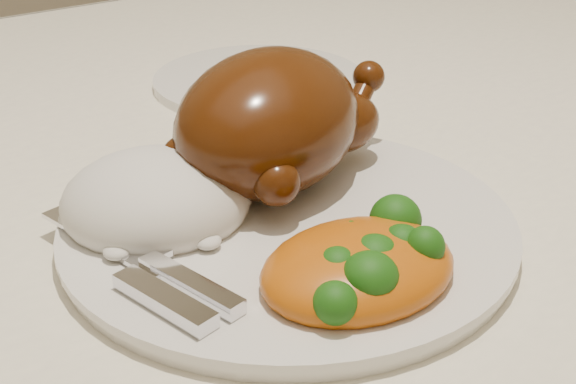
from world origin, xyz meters
TOP-DOWN VIEW (x-y plane):
  - dining_table at (0.00, 0.00)m, footprint 1.60×0.90m
  - tablecloth at (0.00, 0.00)m, footprint 1.73×1.03m
  - dinner_plate at (0.10, -0.14)m, footprint 0.33×0.33m
  - side_plate at (0.25, 0.11)m, footprint 0.26×0.26m
  - roast_chicken at (0.12, -0.09)m, footprint 0.21×0.17m
  - rice_mound at (0.03, -0.09)m, footprint 0.16×0.15m
  - mac_and_cheese at (0.09, -0.23)m, footprint 0.12×0.10m
  - cutlery at (-0.01, -0.16)m, footprint 0.05×0.17m

SIDE VIEW (x-z plane):
  - dining_table at x=0.00m, z-range 0.29..1.05m
  - tablecloth at x=0.00m, z-range 0.65..0.83m
  - side_plate at x=0.25m, z-range 0.77..0.78m
  - dinner_plate at x=0.10m, z-range 0.77..0.78m
  - cutlery at x=-0.01m, z-range 0.78..0.79m
  - mac_and_cheese at x=0.09m, z-range 0.77..0.81m
  - rice_mound at x=0.03m, z-range 0.76..0.83m
  - roast_chicken at x=0.12m, z-range 0.78..0.88m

